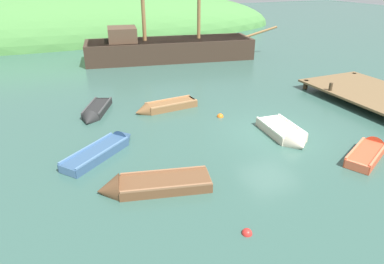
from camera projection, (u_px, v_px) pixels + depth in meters
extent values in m
plane|color=#33564C|center=(273.00, 133.00, 15.93)|extent=(120.00, 120.00, 0.00)
cylinder|color=#433421|center=(305.00, 89.00, 21.90)|extent=(0.28, 0.28, 1.15)
cylinder|color=#433421|center=(353.00, 81.00, 23.38)|extent=(0.28, 0.28, 1.15)
cylinder|color=#433421|center=(331.00, 87.00, 19.75)|extent=(0.20, 0.20, 0.45)
ellipsoid|color=#477F3D|center=(64.00, 35.00, 39.89)|extent=(54.91, 18.57, 10.18)
cube|color=#38281E|center=(170.00, 54.00, 28.85)|extent=(14.06, 5.96, 2.46)
cube|color=#997A51|center=(170.00, 40.00, 28.34)|extent=(13.47, 5.59, 0.10)
cylinder|color=olive|center=(261.00, 32.00, 29.83)|extent=(2.94, 0.74, 0.97)
cube|color=#4C3828|center=(122.00, 34.00, 27.30)|extent=(2.62, 2.81, 1.10)
cube|color=beige|center=(280.00, 131.00, 15.87)|extent=(1.49, 2.51, 0.49)
cone|color=beige|center=(299.00, 145.00, 14.58)|extent=(1.26, 0.73, 1.20)
cube|color=white|center=(268.00, 120.00, 16.83)|extent=(1.15, 0.23, 0.34)
cube|color=white|center=(286.00, 131.00, 15.44)|extent=(1.18, 0.29, 0.05)
cube|color=white|center=(276.00, 124.00, 16.16)|extent=(1.18, 0.29, 0.05)
cube|color=white|center=(269.00, 127.00, 15.59)|extent=(0.30, 2.35, 0.07)
cube|color=white|center=(292.00, 124.00, 15.93)|extent=(0.30, 2.35, 0.07)
cube|color=brown|center=(171.00, 106.00, 18.72)|extent=(2.82, 1.15, 0.48)
cone|color=brown|center=(142.00, 112.00, 17.98)|extent=(0.76, 0.94, 0.88)
cube|color=#AE7B4F|center=(193.00, 101.00, 19.26)|extent=(0.19, 0.84, 0.33)
cube|color=#AE7B4F|center=(163.00, 105.00, 18.44)|extent=(0.25, 0.87, 0.05)
cube|color=#AE7B4F|center=(179.00, 102.00, 18.85)|extent=(0.25, 0.87, 0.05)
cube|color=#AE7B4F|center=(168.00, 99.00, 18.95)|extent=(2.70, 0.30, 0.07)
cube|color=#AE7B4F|center=(175.00, 104.00, 18.27)|extent=(2.70, 0.30, 0.07)
cube|color=brown|center=(165.00, 185.00, 11.89)|extent=(3.30, 1.90, 0.45)
cone|color=brown|center=(108.00, 191.00, 11.59)|extent=(1.00, 1.27, 1.12)
cube|color=#8E6242|center=(208.00, 179.00, 12.09)|extent=(0.37, 1.06, 0.32)
cube|color=#8E6242|center=(149.00, 183.00, 11.73)|extent=(0.44, 1.10, 0.05)
cube|color=#8E6242|center=(181.00, 180.00, 11.90)|extent=(0.44, 1.10, 0.05)
cube|color=#8E6242|center=(164.00, 170.00, 12.27)|extent=(2.97, 0.82, 0.07)
cube|color=#8E6242|center=(167.00, 188.00, 11.29)|extent=(2.97, 0.82, 0.07)
cube|color=#335175|center=(96.00, 155.00, 13.78)|extent=(2.97, 2.61, 0.46)
cone|color=#335175|center=(126.00, 137.00, 15.28)|extent=(1.13, 1.16, 0.89)
cube|color=#4F75A1|center=(68.00, 171.00, 12.58)|extent=(0.61, 0.74, 0.32)
cube|color=#4F75A1|center=(105.00, 146.00, 14.13)|extent=(0.67, 0.79, 0.05)
cube|color=#4F75A1|center=(86.00, 157.00, 13.29)|extent=(0.67, 0.79, 0.05)
cube|color=#4F75A1|center=(104.00, 152.00, 13.49)|extent=(2.40, 1.89, 0.07)
cube|color=#4F75A1|center=(87.00, 147.00, 13.85)|extent=(2.40, 1.89, 0.07)
cube|color=black|center=(98.00, 110.00, 18.35)|extent=(1.94, 2.65, 0.43)
cone|color=black|center=(89.00, 121.00, 16.94)|extent=(1.08, 0.96, 0.89)
cube|color=#3B3B3B|center=(104.00, 101.00, 19.41)|extent=(0.81, 0.48, 0.30)
cube|color=#3B3B3B|center=(95.00, 110.00, 17.89)|extent=(0.85, 0.54, 0.05)
cube|color=#3B3B3B|center=(100.00, 104.00, 18.68)|extent=(0.85, 0.54, 0.05)
cube|color=#3B3B3B|center=(89.00, 105.00, 18.26)|extent=(1.15, 2.23, 0.07)
cube|color=#3B3B3B|center=(105.00, 105.00, 18.23)|extent=(1.15, 2.23, 0.07)
cube|color=#C64C2D|center=(365.00, 157.00, 13.66)|extent=(2.54, 1.88, 0.47)
cone|color=#C64C2D|center=(375.00, 144.00, 14.68)|extent=(0.94, 1.07, 0.89)
cube|color=#FF6E48|center=(357.00, 167.00, 12.84)|extent=(0.48, 0.81, 0.33)
cube|color=#FF6E48|center=(369.00, 149.00, 13.87)|extent=(0.54, 0.86, 0.05)
cube|color=#FF6E48|center=(363.00, 157.00, 13.29)|extent=(0.54, 0.86, 0.05)
cube|color=#FF6E48|center=(378.00, 154.00, 13.29)|extent=(2.12, 1.09, 0.07)
cube|color=#FF6E48|center=(355.00, 148.00, 13.79)|extent=(2.12, 1.09, 0.07)
sphere|color=red|center=(247.00, 234.00, 9.86)|extent=(0.31, 0.31, 0.31)
sphere|color=orange|center=(220.00, 117.00, 17.69)|extent=(0.34, 0.34, 0.34)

